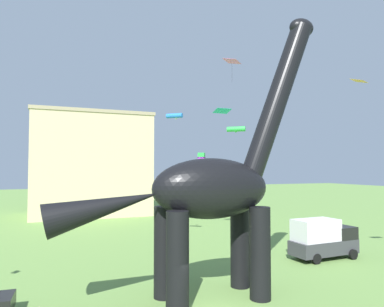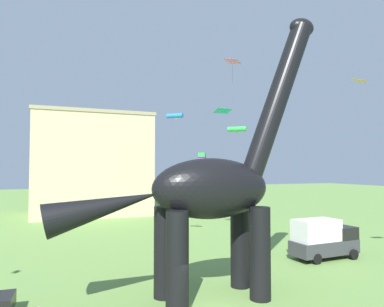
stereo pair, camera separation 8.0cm
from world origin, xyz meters
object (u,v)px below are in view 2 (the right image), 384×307
object	(u,v)px
kite_apex	(237,129)
kite_trailing	(360,81)
dinosaur_sculpture	(210,188)
parked_box_truck	(323,238)
kite_far_left	(176,116)
person_far_spectator	(178,240)
kite_mid_center	(202,157)
kite_drifting	(223,111)
kite_mid_right	(232,61)

from	to	relation	value
kite_apex	kite_trailing	xyz separation A→B (m)	(8.19, -10.59, 4.14)
dinosaur_sculpture	parked_box_truck	size ratio (longest dim) A/B	2.99
kite_apex	kite_far_left	bearing A→B (deg)	-147.25
person_far_spectator	kite_trailing	bearing A→B (deg)	73.82
parked_box_truck	kite_mid_center	size ratio (longest dim) A/B	4.95
kite_drifting	kite_mid_center	xyz separation A→B (m)	(0.62, 6.97, -4.71)
kite_mid_right	kite_mid_center	bearing A→B (deg)	76.63
dinosaur_sculpture	kite_mid_center	bearing A→B (deg)	50.04
dinosaur_sculpture	parked_box_truck	world-z (taller)	dinosaur_sculpture
person_far_spectator	kite_mid_right	distance (m)	15.95
kite_apex	kite_trailing	world-z (taller)	kite_trailing
kite_mid_right	kite_apex	world-z (taller)	kite_mid_right
person_far_spectator	kite_drifting	bearing A→B (deg)	113.63
kite_drifting	kite_far_left	size ratio (longest dim) A/B	1.08
kite_far_left	kite_drifting	bearing A→B (deg)	22.19
person_far_spectator	kite_apex	world-z (taller)	kite_apex
parked_box_truck	kite_drifting	world-z (taller)	kite_drifting
kite_drifting	kite_apex	bearing A→B (deg)	45.36
parked_box_truck	kite_mid_right	xyz separation A→B (m)	(-6.63, 2.88, 14.54)
kite_mid_center	kite_mid_right	distance (m)	16.57
kite_drifting	kite_far_left	distance (m)	6.69
kite_far_left	parked_box_truck	bearing A→B (deg)	-38.13
kite_drifting	kite_far_left	world-z (taller)	kite_drifting
parked_box_truck	kite_far_left	xyz separation A→B (m)	(-9.92, 7.79, 10.47)
kite_drifting	kite_mid_center	distance (m)	8.43
person_far_spectator	kite_drifting	distance (m)	14.29
kite_mid_right	kite_apex	distance (m)	13.80
kite_far_left	kite_trailing	bearing A→B (deg)	-12.94
person_far_spectator	kite_mid_center	bearing A→B (deg)	140.08
person_far_spectator	kite_apex	distance (m)	16.76
kite_apex	kite_trailing	bearing A→B (deg)	-52.29
person_far_spectator	kite_trailing	size ratio (longest dim) A/B	0.85
kite_apex	kite_trailing	distance (m)	14.01
kite_trailing	kite_apex	bearing A→B (deg)	127.71
kite_mid_right	kite_trailing	distance (m)	14.88
parked_box_truck	person_far_spectator	distance (m)	12.05
dinosaur_sculpture	kite_apex	distance (m)	22.95
kite_mid_right	kite_trailing	xyz separation A→B (m)	(14.86, 0.73, -0.08)
person_far_spectator	kite_apex	xyz separation A→B (m)	(10.16, 7.67, 10.90)
dinosaur_sculpture	kite_drifting	xyz separation A→B (m)	(8.17, 14.71, 7.20)
dinosaur_sculpture	kite_mid_right	size ratio (longest dim) A/B	8.71
parked_box_truck	kite_trailing	distance (m)	17.03
kite_mid_center	kite_apex	world-z (taller)	kite_apex
dinosaur_sculpture	kite_mid_center	world-z (taller)	dinosaur_sculpture
parked_box_truck	kite_apex	size ratio (longest dim) A/B	2.51
dinosaur_sculpture	kite_mid_right	xyz separation A→B (m)	(5.38, 7.32, 10.04)
person_far_spectator	dinosaur_sculpture	bearing A→B (deg)	-16.95
person_far_spectator	kite_drifting	world-z (taller)	kite_drifting
kite_mid_right	kite_far_left	bearing A→B (deg)	123.89
kite_trailing	person_far_spectator	bearing A→B (deg)	170.95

